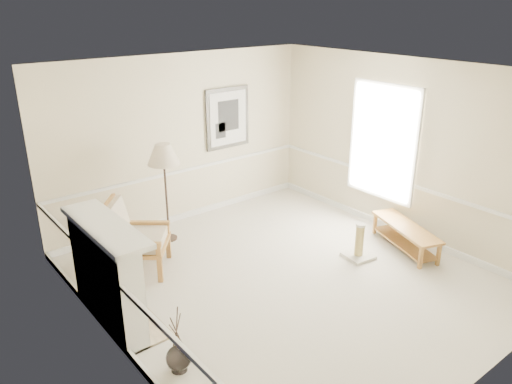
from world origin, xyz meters
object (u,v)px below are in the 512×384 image
armchair (130,234)px  floor_lamp (164,157)px  scratching_post (359,247)px  bench (405,233)px  floor_vase (179,359)px

armchair → floor_lamp: size_ratio=0.71×
scratching_post → armchair: bearing=147.2°
floor_lamp → scratching_post: floor_lamp is taller
armchair → bench: armchair is taller
bench → floor_lamp: bearing=136.4°
floor_lamp → bench: bearing=-43.6°
floor_lamp → bench: floor_lamp is taller
floor_vase → bench: (4.23, 0.20, 0.11)m
floor_lamp → scratching_post: size_ratio=2.85×
floor_vase → floor_lamp: bearing=62.6°
armchair → floor_lamp: bearing=-20.3°
armchair → floor_lamp: (0.90, 0.54, 0.86)m
bench → scratching_post: (-0.80, 0.25, -0.08)m
floor_vase → armchair: (0.57, 2.29, 0.42)m
armchair → bench: (3.66, -2.09, -0.30)m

